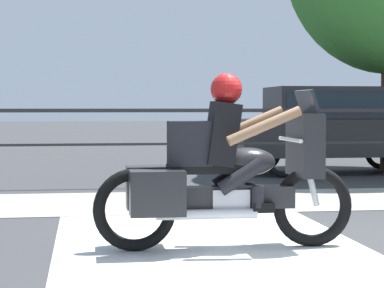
{
  "coord_description": "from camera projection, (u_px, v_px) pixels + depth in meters",
  "views": [
    {
      "loc": [
        -2.32,
        -6.68,
        1.31
      ],
      "look_at": [
        -1.15,
        1.37,
        0.9
      ],
      "focal_mm": 70.0,
      "sensor_mm": 36.0,
      "label": 1
    }
  ],
  "objects": [
    {
      "name": "ground_plane",
      "position": [
        335.0,
        246.0,
        7.0
      ],
      "size": [
        120.0,
        120.0,
        0.0
      ],
      "primitive_type": "plane",
      "color": "#38383A"
    },
    {
      "name": "sidewalk_band",
      "position": [
        253.0,
        200.0,
        10.36
      ],
      "size": [
        44.0,
        2.4,
        0.01
      ],
      "primitive_type": "cube",
      "color": "#99968E",
      "rests_on": "ground"
    },
    {
      "name": "crosswalk_band",
      "position": [
        216.0,
        253.0,
        6.63
      ],
      "size": [
        2.87,
        6.0,
        0.01
      ],
      "primitive_type": "cube",
      "color": "silver",
      "rests_on": "ground"
    },
    {
      "name": "fence_railing",
      "position": [
        227.0,
        125.0,
        12.21
      ],
      "size": [
        36.0,
        0.05,
        1.27
      ],
      "color": "#232326",
      "rests_on": "ground"
    },
    {
      "name": "motorcycle",
      "position": [
        223.0,
        172.0,
        6.82
      ],
      "size": [
        2.41,
        0.76,
        1.61
      ],
      "rotation": [
        0.0,
        0.0,
        -0.01
      ],
      "color": "black",
      "rests_on": "ground"
    },
    {
      "name": "parked_car",
      "position": [
        332.0,
        124.0,
        14.58
      ],
      "size": [
        4.04,
        1.67,
        1.68
      ],
      "rotation": [
        0.0,
        0.0,
        -0.05
      ],
      "color": "#232326",
      "rests_on": "ground"
    }
  ]
}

